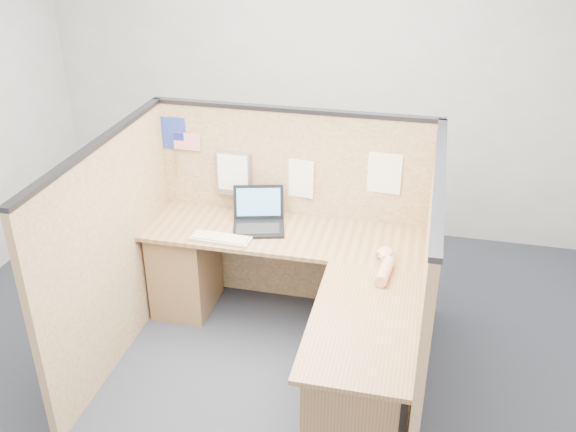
% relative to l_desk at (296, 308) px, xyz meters
% --- Properties ---
extents(floor, '(5.00, 5.00, 0.00)m').
position_rel_l_desk_xyz_m(floor, '(-0.18, -0.29, -0.39)').
color(floor, '#21242F').
rests_on(floor, ground).
extents(wall_back, '(5.00, 0.00, 5.00)m').
position_rel_l_desk_xyz_m(wall_back, '(-0.18, 1.96, 1.01)').
color(wall_back, '#A0A4A6').
rests_on(wall_back, floor).
extents(cubicle_partitions, '(2.06, 1.83, 1.53)m').
position_rel_l_desk_xyz_m(cubicle_partitions, '(-0.18, 0.14, 0.38)').
color(cubicle_partitions, brown).
rests_on(cubicle_partitions, floor).
extents(l_desk, '(1.95, 1.75, 0.73)m').
position_rel_l_desk_xyz_m(l_desk, '(0.00, 0.00, 0.00)').
color(l_desk, brown).
rests_on(l_desk, floor).
extents(laptop, '(0.41, 0.42, 0.26)m').
position_rel_l_desk_xyz_m(laptop, '(-0.36, 0.46, 0.40)').
color(laptop, black).
rests_on(laptop, l_desk).
extents(keyboard, '(0.42, 0.16, 0.03)m').
position_rel_l_desk_xyz_m(keyboard, '(-0.57, 0.19, 0.35)').
color(keyboard, gray).
rests_on(keyboard, l_desk).
extents(mouse, '(0.12, 0.08, 0.05)m').
position_rel_l_desk_xyz_m(mouse, '(0.54, 0.20, 0.36)').
color(mouse, silver).
rests_on(mouse, l_desk).
extents(hand_forearm, '(0.12, 0.41, 0.09)m').
position_rel_l_desk_xyz_m(hand_forearm, '(0.56, 0.05, 0.38)').
color(hand_forearm, tan).
rests_on(hand_forearm, l_desk).
extents(blue_poster, '(0.18, 0.01, 0.24)m').
position_rel_l_desk_xyz_m(blue_poster, '(-1.06, 0.68, 0.89)').
color(blue_poster, navy).
rests_on(blue_poster, cubicle_partitions).
extents(american_flag, '(0.20, 0.01, 0.35)m').
position_rel_l_desk_xyz_m(american_flag, '(-0.99, 0.67, 0.83)').
color(american_flag, olive).
rests_on(american_flag, cubicle_partitions).
extents(file_holder, '(0.25, 0.05, 0.33)m').
position_rel_l_desk_xyz_m(file_holder, '(-0.61, 0.66, 0.63)').
color(file_holder, slate).
rests_on(file_holder, cubicle_partitions).
extents(paper_left, '(0.23, 0.03, 0.29)m').
position_rel_l_desk_xyz_m(paper_left, '(-0.14, 0.68, 0.63)').
color(paper_left, white).
rests_on(paper_left, cubicle_partitions).
extents(paper_right, '(0.23, 0.01, 0.30)m').
position_rel_l_desk_xyz_m(paper_right, '(0.47, 0.68, 0.73)').
color(paper_right, white).
rests_on(paper_right, cubicle_partitions).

